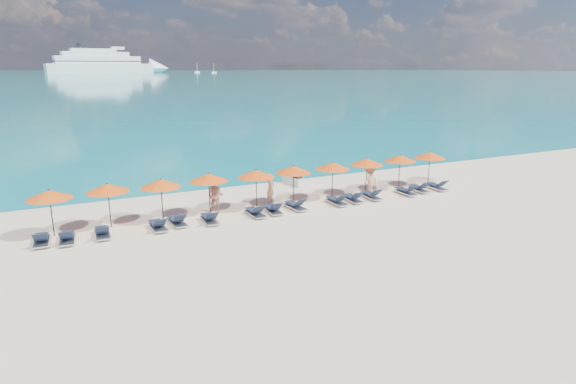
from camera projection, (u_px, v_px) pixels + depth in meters
name	position (u px, v px, depth m)	size (l,w,h in m)	color
ground	(315.00, 230.00, 23.51)	(1400.00, 1400.00, 0.00)	beige
sea	(57.00, 73.00, 597.59)	(1600.00, 1300.00, 0.01)	#1FA9B2
cruise_ship	(111.00, 64.00, 575.73)	(145.35, 42.15, 39.97)	white
sailboat_near	(214.00, 72.00, 592.03)	(6.08, 2.03, 11.15)	white
sailboat_far	(197.00, 72.00, 595.72)	(6.77, 2.26, 12.42)	white
jetski	(295.00, 180.00, 32.47)	(1.00, 2.19, 0.76)	silver
beachgoer_a	(271.00, 188.00, 28.02)	(0.63, 0.41, 1.72)	tan
beachgoer_b	(215.00, 196.00, 26.03)	(0.91, 0.52, 1.87)	tan
beachgoer_c	(370.00, 181.00, 29.68)	(1.16, 0.54, 1.80)	tan
umbrella_0	(49.00, 195.00, 22.14)	(2.10, 2.10, 2.28)	black
umbrella_1	(108.00, 188.00, 23.35)	(2.10, 2.10, 2.28)	black
umbrella_2	(161.00, 183.00, 24.27)	(2.10, 2.10, 2.28)	black
umbrella_3	(209.00, 178.00, 25.53)	(2.10, 2.10, 2.28)	black
umbrella_4	(256.00, 174.00, 26.44)	(2.10, 2.10, 2.28)	black
umbrella_5	(293.00, 169.00, 27.56)	(2.10, 2.10, 2.28)	black
umbrella_6	(333.00, 166.00, 28.56)	(2.10, 2.10, 2.28)	black
umbrella_7	(367.00, 162.00, 29.75)	(2.10, 2.10, 2.28)	black
umbrella_8	(400.00, 158.00, 30.89)	(2.10, 2.10, 2.28)	black
umbrella_9	(430.00, 155.00, 31.97)	(2.10, 2.10, 2.28)	black
lounger_0	(41.00, 240.00, 21.49)	(0.71, 1.73, 0.66)	silver
lounger_1	(67.00, 238.00, 21.73)	(0.76, 1.75, 0.66)	silver
lounger_2	(102.00, 232.00, 22.43)	(0.65, 1.71, 0.66)	silver
lounger_3	(158.00, 225.00, 23.44)	(0.69, 1.73, 0.66)	silver
lounger_4	(177.00, 221.00, 24.12)	(0.73, 1.74, 0.66)	silver
lounger_5	(210.00, 218.00, 24.48)	(0.67, 1.72, 0.66)	silver
lounger_6	(255.00, 212.00, 25.55)	(0.67, 1.72, 0.66)	silver
lounger_7	(273.00, 209.00, 26.08)	(0.77, 1.75, 0.66)	silver
lounger_8	(295.00, 205.00, 26.77)	(0.79, 1.75, 0.66)	silver
lounger_9	(336.00, 201.00, 27.72)	(0.62, 1.70, 0.66)	silver
lounger_10	(353.00, 198.00, 28.27)	(0.75, 1.74, 0.66)	silver
lounger_11	(371.00, 195.00, 28.89)	(0.73, 1.74, 0.66)	silver
lounger_12	(406.00, 191.00, 29.84)	(0.70, 1.73, 0.66)	silver
lounger_13	(419.00, 188.00, 30.56)	(0.78, 1.75, 0.66)	silver
lounger_14	(437.00, 186.00, 31.07)	(0.73, 1.74, 0.66)	silver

